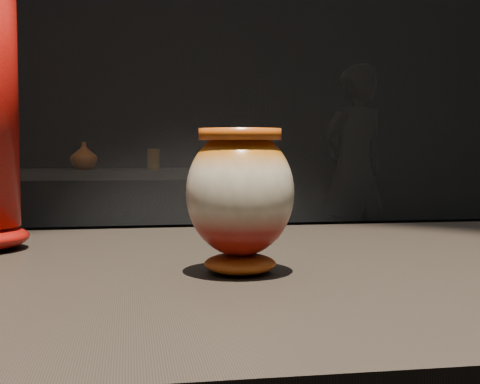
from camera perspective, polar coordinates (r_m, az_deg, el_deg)
The scene contains 5 objects.
main_vase at distance 0.77m, azimuth -0.00°, elevation -0.23°, with size 0.16×0.16×0.17m.
back_shelf at distance 4.21m, azimuth -14.02°, elevation -1.75°, with size 2.00×0.60×0.90m.
back_vase_mid at distance 4.22m, azimuth -13.17°, elevation 3.02°, with size 0.16×0.16×0.17m, color maroon.
back_vase_right at distance 4.14m, azimuth -7.40°, elevation 2.79°, with size 0.08×0.08×0.13m, color brown.
visitor at distance 5.39m, azimuth 9.66°, elevation 1.76°, with size 0.62×0.40×1.69m, color black.
Camera 1 is at (-0.15, -0.81, 1.05)m, focal length 50.00 mm.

